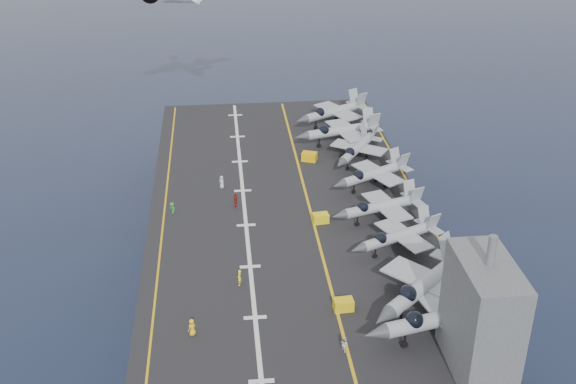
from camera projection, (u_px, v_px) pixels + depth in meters
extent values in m
plane|color=#142135|center=(291.00, 287.00, 101.03)|extent=(500.00, 500.00, 0.00)
cube|color=#56595E|center=(291.00, 257.00, 98.72)|extent=(36.00, 90.00, 10.00)
cube|color=black|center=(291.00, 224.00, 96.31)|extent=(38.00, 92.00, 0.40)
cube|color=gold|center=(313.00, 222.00, 96.48)|extent=(0.35, 90.00, 0.02)
cube|color=silver|center=(246.00, 225.00, 95.68)|extent=(0.50, 90.00, 0.02)
cube|color=gold|center=(162.00, 229.00, 94.70)|extent=(0.25, 90.00, 0.02)
cube|color=gold|center=(426.00, 216.00, 97.86)|extent=(0.25, 90.00, 0.02)
imported|color=yellow|center=(192.00, 327.00, 75.00)|extent=(1.40, 1.39, 1.97)
imported|color=yellow|center=(239.00, 278.00, 83.04)|extent=(1.03, 1.35, 2.02)
imported|color=green|center=(172.00, 208.00, 98.25)|extent=(1.10, 1.16, 1.61)
imported|color=maroon|center=(236.00, 200.00, 99.78)|extent=(1.16, 1.41, 2.03)
imported|color=silver|center=(222.00, 182.00, 104.95)|extent=(1.25, 1.37, 1.90)
imported|color=silver|center=(344.00, 344.00, 72.86)|extent=(1.09, 1.22, 1.70)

